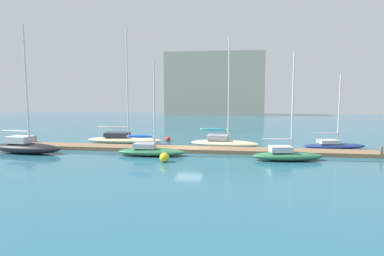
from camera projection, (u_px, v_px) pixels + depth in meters
ground_plane at (189, 151)px, 30.30m from camera, size 120.00×120.00×0.00m
dock_pier at (189, 149)px, 30.28m from camera, size 33.88×2.29×0.35m
dock_piling_near_end at (35, 141)px, 33.58m from camera, size 0.28×0.28×1.00m
dock_piling_far_end at (381, 152)px, 26.91m from camera, size 0.28×0.28×1.00m
sailboat_0 at (26, 146)px, 29.29m from camera, size 7.18×2.71×11.55m
sailboat_1 at (124, 139)px, 34.93m from camera, size 8.49×2.33×12.33m
sailboat_2 at (150, 150)px, 28.08m from camera, size 6.12×2.12×8.21m
sailboat_3 at (224, 142)px, 32.48m from camera, size 7.19×2.85×10.94m
sailboat_4 at (287, 154)px, 26.09m from camera, size 5.95×2.63×8.89m
sailboat_5 at (334, 145)px, 31.47m from camera, size 6.39×2.90×7.35m
mooring_buoy_yellow at (164, 157)px, 25.40m from camera, size 0.77×0.77×0.77m
mooring_buoy_red at (168, 139)px, 36.32m from camera, size 0.57×0.57×0.57m
harbor_building_distant at (215, 84)px, 83.50m from camera, size 24.78×11.05×15.75m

